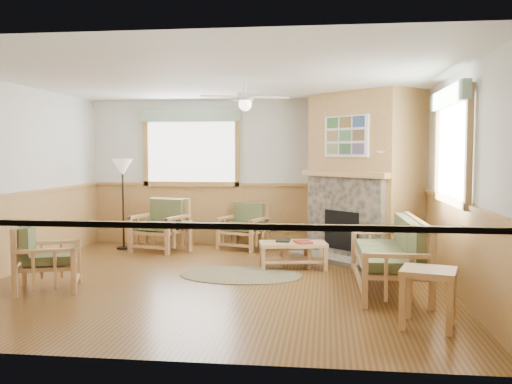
# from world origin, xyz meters

# --- Properties ---
(floor) EXTENTS (6.00, 6.00, 0.01)m
(floor) POSITION_xyz_m (0.00, 0.00, -0.01)
(floor) COLOR brown
(floor) RESTS_ON ground
(ceiling) EXTENTS (6.00, 6.00, 0.01)m
(ceiling) POSITION_xyz_m (0.00, 0.00, 2.70)
(ceiling) COLOR white
(ceiling) RESTS_ON floor
(wall_back) EXTENTS (6.00, 0.02, 2.70)m
(wall_back) POSITION_xyz_m (0.00, 3.00, 1.35)
(wall_back) COLOR silver
(wall_back) RESTS_ON floor
(wall_front) EXTENTS (6.00, 0.02, 2.70)m
(wall_front) POSITION_xyz_m (0.00, -3.00, 1.35)
(wall_front) COLOR silver
(wall_front) RESTS_ON floor
(wall_left) EXTENTS (0.02, 6.00, 2.70)m
(wall_left) POSITION_xyz_m (-3.00, 0.00, 1.35)
(wall_left) COLOR silver
(wall_left) RESTS_ON floor
(wall_right) EXTENTS (0.02, 6.00, 2.70)m
(wall_right) POSITION_xyz_m (3.00, 0.00, 1.35)
(wall_right) COLOR silver
(wall_right) RESTS_ON floor
(wainscot) EXTENTS (6.00, 6.00, 1.10)m
(wainscot) POSITION_xyz_m (0.00, 0.00, 0.55)
(wainscot) COLOR #B08348
(wainscot) RESTS_ON floor
(fireplace) EXTENTS (3.11, 3.11, 2.70)m
(fireplace) POSITION_xyz_m (2.05, 2.05, 1.35)
(fireplace) COLOR #B08348
(fireplace) RESTS_ON floor
(window_back) EXTENTS (1.90, 0.16, 1.50)m
(window_back) POSITION_xyz_m (-1.10, 2.96, 2.53)
(window_back) COLOR white
(window_back) RESTS_ON wall_back
(window_right) EXTENTS (0.16, 1.90, 1.50)m
(window_right) POSITION_xyz_m (2.96, -0.20, 2.53)
(window_right) COLOR white
(window_right) RESTS_ON wall_right
(ceiling_fan) EXTENTS (1.59, 1.59, 0.36)m
(ceiling_fan) POSITION_xyz_m (0.30, 0.30, 2.66)
(ceiling_fan) COLOR white
(ceiling_fan) RESTS_ON ceiling
(sofa) EXTENTS (1.95, 0.83, 0.89)m
(sofa) POSITION_xyz_m (2.19, -0.24, 0.45)
(sofa) COLOR tan
(sofa) RESTS_ON floor
(armchair_back_left) EXTENTS (0.98, 0.98, 0.90)m
(armchair_back_left) POSITION_xyz_m (-1.48, 2.15, 0.45)
(armchair_back_left) COLOR tan
(armchair_back_left) RESTS_ON floor
(armchair_back_right) EXTENTS (0.92, 0.92, 0.81)m
(armchair_back_right) POSITION_xyz_m (-0.06, 2.55, 0.41)
(armchair_back_right) COLOR tan
(armchair_back_right) RESTS_ON floor
(armchair_left) EXTENTS (0.94, 0.94, 0.82)m
(armchair_left) POSITION_xyz_m (-2.04, -0.80, 0.41)
(armchair_left) COLOR tan
(armchair_left) RESTS_ON floor
(coffee_table) EXTENTS (1.05, 0.66, 0.39)m
(coffee_table) POSITION_xyz_m (0.93, 0.89, 0.20)
(coffee_table) COLOR tan
(coffee_table) RESTS_ON floor
(end_table_chairs) EXTENTS (0.55, 0.54, 0.51)m
(end_table_chairs) POSITION_xyz_m (-1.15, 2.24, 0.25)
(end_table_chairs) COLOR tan
(end_table_chairs) RESTS_ON floor
(end_table_sofa) EXTENTS (0.63, 0.62, 0.58)m
(end_table_sofa) POSITION_xyz_m (2.42, -1.77, 0.29)
(end_table_sofa) COLOR tan
(end_table_sofa) RESTS_ON floor
(footstool) EXTENTS (0.52, 0.52, 0.38)m
(footstool) POSITION_xyz_m (0.96, 1.05, 0.19)
(footstool) COLOR tan
(footstool) RESTS_ON floor
(braided_rug) EXTENTS (2.14, 2.14, 0.01)m
(braided_rug) POSITION_xyz_m (0.23, 0.32, 0.01)
(braided_rug) COLOR brown
(braided_rug) RESTS_ON floor
(floor_lamp_left) EXTENTS (0.48, 0.48, 1.62)m
(floor_lamp_left) POSITION_xyz_m (-2.18, 2.25, 0.81)
(floor_lamp_left) COLOR black
(floor_lamp_left) RESTS_ON floor
(floor_lamp_right) EXTENTS (0.50, 0.50, 1.75)m
(floor_lamp_right) POSITION_xyz_m (2.35, 1.37, 0.88)
(floor_lamp_right) COLOR black
(floor_lamp_right) RESTS_ON floor
(book_red) EXTENTS (0.31, 0.36, 0.03)m
(book_red) POSITION_xyz_m (1.08, 0.84, 0.42)
(book_red) COLOR maroon
(book_red) RESTS_ON coffee_table
(book_dark) EXTENTS (0.21, 0.28, 0.03)m
(book_dark) POSITION_xyz_m (0.78, 0.96, 0.42)
(book_dark) COLOR black
(book_dark) RESTS_ON coffee_table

